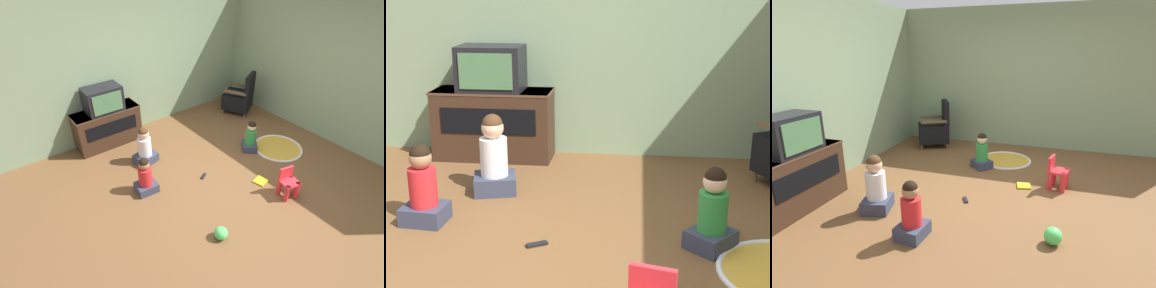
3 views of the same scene
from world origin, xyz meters
The scene contains 14 objects.
ground_plane centered at (0.00, 0.00, 0.00)m, with size 30.00×30.00×0.00m, color brown.
wall_back centered at (-0.29, 2.58, 1.33)m, with size 5.42×0.12×2.66m.
wall_right centered at (2.36, -0.18, 1.33)m, with size 0.12×5.64×2.66m.
tv_cabinet centered at (-1.12, 2.28, 0.37)m, with size 1.21×0.45×0.71m.
television centered at (-1.12, 2.27, 0.93)m, with size 0.64×0.42×0.44m.
black_armchair centered at (1.75, 1.72, 0.35)m, with size 0.73×0.76×0.91m.
yellow_kid_chair centered at (0.41, -0.67, 0.20)m, with size 0.31×0.30×0.46m.
play_mat centered at (1.30, 0.21, 0.01)m, with size 0.89×0.89×0.04m.
child_watching_left centered at (-0.87, 1.35, 0.30)m, with size 0.42×0.39×0.69m.
child_watching_center centered at (0.86, 0.52, 0.25)m, with size 0.39×0.40×0.58m.
child_watching_right centered at (-1.24, 0.70, 0.27)m, with size 0.33×0.30×0.62m.
toy_ball centered at (-0.93, -0.67, 0.09)m, with size 0.18×0.18×0.18m.
book centered at (0.33, -0.24, 0.01)m, with size 0.23×0.23×0.02m.
remote_control centered at (-0.33, 0.42, 0.01)m, with size 0.15×0.11×0.02m.
Camera 3 is at (-3.62, -0.63, 1.80)m, focal length 28.00 mm.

